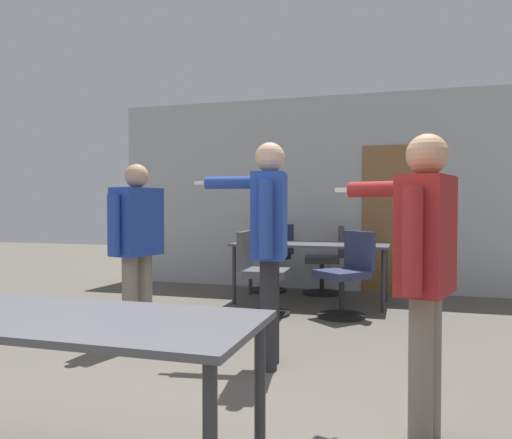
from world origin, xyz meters
name	(u,v)px	position (x,y,z in m)	size (l,w,h in m)	color
back_wall	(319,194)	(0.03, 5.71, 1.39)	(6.11, 0.12, 2.79)	#B2B5B7
conference_table_near	(64,333)	(-0.19, 0.29, 0.67)	(1.69, 0.72, 0.75)	#4C4C51
conference_table_far	(311,248)	(0.10, 4.65, 0.68)	(1.91, 0.81, 0.75)	#4C4C51
person_left_plaid	(424,256)	(1.30, 1.18, 0.96)	(0.68, 0.71, 1.58)	slate
person_far_watching	(136,235)	(-1.10, 2.49, 0.95)	(0.71, 0.77, 1.59)	slate
person_center_tall	(268,232)	(0.23, 2.11, 1.02)	(0.83, 0.61, 1.69)	#28282D
office_chair_near_pushed	(347,277)	(0.62, 4.00, 0.44)	(0.68, 0.69, 0.93)	black
office_chair_far_left	(260,276)	(-0.32, 3.83, 0.43)	(0.56, 0.52, 0.93)	black
office_chair_far_right	(272,260)	(-0.56, 5.27, 0.45)	(0.66, 0.63, 0.95)	black
office_chair_side_rolled	(328,262)	(0.21, 5.32, 0.44)	(0.59, 0.53, 0.94)	black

